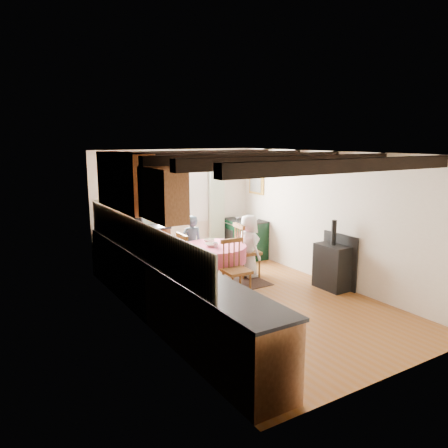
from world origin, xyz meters
TOP-DOWN VIEW (x-y plane):
  - floor at (0.00, 0.00)m, footprint 3.60×5.50m
  - ceiling at (0.00, 0.00)m, footprint 3.60×5.50m
  - wall_back at (0.00, 2.75)m, footprint 3.60×0.00m
  - wall_front at (0.00, -2.75)m, footprint 3.60×0.00m
  - wall_left at (-1.80, 0.00)m, footprint 0.00×5.50m
  - wall_right at (1.80, 0.00)m, footprint 0.00×5.50m
  - beam_a at (0.00, -2.00)m, footprint 3.60×0.16m
  - beam_b at (0.00, -1.00)m, footprint 3.60×0.16m
  - beam_c at (0.00, 0.00)m, footprint 3.60×0.16m
  - beam_d at (0.00, 1.00)m, footprint 3.60×0.16m
  - beam_e at (0.00, 2.00)m, footprint 3.60×0.16m
  - splash_left at (-1.78, 0.30)m, footprint 0.02×4.50m
  - splash_back at (-1.00, 2.73)m, footprint 1.40×0.02m
  - base_cabinet_left at (-1.50, 0.00)m, footprint 0.60×5.30m
  - base_cabinet_back at (-1.05, 2.45)m, footprint 1.30×0.60m
  - worktop_left at (-1.48, 0.00)m, footprint 0.64×5.30m
  - worktop_back at (-1.05, 2.43)m, footprint 1.30×0.64m
  - wall_cabinet_glass at (-1.63, 1.20)m, footprint 0.34×1.80m
  - wall_cabinet_solid at (-1.63, -0.30)m, footprint 0.34×0.90m
  - window_frame at (0.10, 2.73)m, footprint 1.34×0.03m
  - window_pane at (0.10, 2.74)m, footprint 1.20×0.01m
  - curtain_left at (-0.75, 2.65)m, footprint 0.35×0.10m
  - curtain_right at (0.95, 2.65)m, footprint 0.35×0.10m
  - curtain_rod at (0.10, 2.65)m, footprint 2.00×0.03m
  - wall_picture at (1.77, 2.30)m, footprint 0.04×0.50m
  - wall_plate at (1.05, 2.72)m, footprint 0.30×0.02m
  - rug at (-0.04, 1.08)m, footprint 1.74×1.35m
  - dining_table at (-0.04, 1.08)m, footprint 1.17×1.17m
  - chair_near at (-0.09, 0.25)m, footprint 0.44×0.46m
  - chair_left at (-0.91, 0.99)m, footprint 0.48×0.47m
  - chair_right at (0.71, 1.11)m, footprint 0.52×0.51m
  - aga_range at (1.47, 2.27)m, footprint 0.61×0.94m
  - cast_iron_stove at (1.58, -0.27)m, footprint 0.37×0.62m
  - child_far at (-0.12, 1.82)m, footprint 0.46×0.34m
  - child_right at (0.71, 1.06)m, footprint 0.42×0.61m
  - bowl_a at (-0.10, 1.06)m, footprint 0.27×0.27m
  - bowl_b at (0.01, 1.33)m, footprint 0.23×0.23m
  - cup at (-0.08, 0.96)m, footprint 0.14×0.14m
  - canister_tall at (-1.19, 2.43)m, footprint 0.15×0.15m
  - canister_wide at (-0.93, 2.49)m, footprint 0.16×0.16m
  - canister_slim at (-0.90, 2.44)m, footprint 0.09×0.09m

SIDE VIEW (x-z plane):
  - floor at x=0.00m, z-range 0.00..0.00m
  - rug at x=-0.04m, z-range 0.00..0.01m
  - dining_table at x=-0.04m, z-range 0.00..0.71m
  - aga_range at x=1.47m, z-range 0.00..0.87m
  - base_cabinet_left at x=-1.50m, z-range 0.00..0.88m
  - base_cabinet_back at x=-1.05m, z-range 0.00..0.88m
  - chair_near at x=-0.09m, z-range 0.00..0.98m
  - chair_left at x=-0.91m, z-range 0.00..1.03m
  - chair_right at x=0.71m, z-range 0.00..1.04m
  - child_far at x=-0.12m, z-range 0.00..1.16m
  - child_right at x=0.71m, z-range 0.00..1.21m
  - cast_iron_stove at x=1.58m, z-range 0.00..1.23m
  - bowl_a at x=-0.10m, z-range 0.71..0.76m
  - bowl_b at x=0.01m, z-range 0.71..0.77m
  - cup at x=-0.08m, z-range 0.71..0.80m
  - worktop_left at x=-1.48m, z-range 0.88..0.92m
  - worktop_back at x=-1.05m, z-range 0.88..0.92m
  - canister_wide at x=-0.93m, z-range 0.92..1.10m
  - canister_tall at x=-1.19m, z-range 0.92..1.18m
  - canister_slim at x=-0.90m, z-range 0.92..1.18m
  - curtain_left at x=-0.75m, z-range 0.05..2.15m
  - curtain_right at x=0.95m, z-range 0.05..2.15m
  - wall_back at x=0.00m, z-range 0.00..2.40m
  - wall_front at x=0.00m, z-range 0.00..2.40m
  - wall_left at x=-1.80m, z-range 0.00..2.40m
  - wall_right at x=1.80m, z-range 0.00..2.40m
  - splash_left at x=-1.78m, z-range 0.92..1.48m
  - splash_back at x=-1.00m, z-range 0.92..1.48m
  - window_frame at x=0.10m, z-range 0.83..2.37m
  - window_pane at x=0.10m, z-range 0.90..2.30m
  - wall_picture at x=1.77m, z-range 1.40..2.00m
  - wall_plate at x=1.05m, z-range 1.55..1.85m
  - wall_cabinet_solid at x=-1.63m, z-range 1.55..2.25m
  - wall_cabinet_glass at x=-1.63m, z-range 1.50..2.40m
  - curtain_rod at x=0.10m, z-range 2.19..2.22m
  - beam_a at x=0.00m, z-range 2.23..2.39m
  - beam_b at x=0.00m, z-range 2.23..2.39m
  - beam_c at x=0.00m, z-range 2.23..2.39m
  - beam_d at x=0.00m, z-range 2.23..2.39m
  - beam_e at x=0.00m, z-range 2.23..2.39m
  - ceiling at x=0.00m, z-range 2.40..2.40m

